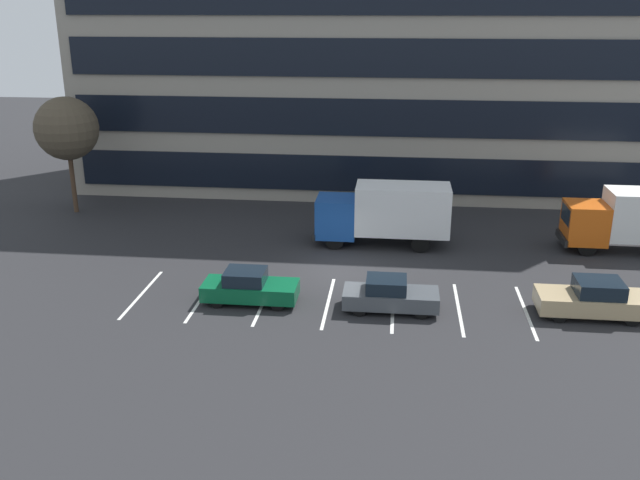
% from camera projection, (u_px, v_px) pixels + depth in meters
% --- Properties ---
extents(ground_plane, '(120.00, 120.00, 0.00)m').
position_uv_depth(ground_plane, '(336.00, 272.00, 33.48)').
color(ground_plane, '#262628').
extents(office_building, '(37.52, 11.89, 21.60)m').
position_uv_depth(office_building, '(361.00, 27.00, 46.83)').
color(office_building, gray).
rests_on(office_building, ground_plane).
extents(lot_markings, '(16.94, 5.40, 0.01)m').
position_uv_depth(lot_markings, '(328.00, 302.00, 30.02)').
color(lot_markings, silver).
rests_on(lot_markings, ground_plane).
extents(box_truck_blue, '(7.16, 2.37, 3.32)m').
position_uv_depth(box_truck_blue, '(385.00, 212.00, 36.58)').
color(box_truck_blue, '#194799').
rests_on(box_truck_blue, ground_plane).
extents(box_truck_orange, '(7.02, 2.32, 3.25)m').
position_uv_depth(box_truck_orange, '(637.00, 218.00, 35.63)').
color(box_truck_orange, '#D85914').
rests_on(box_truck_orange, ground_plane).
extents(sedan_charcoal, '(4.01, 1.68, 1.44)m').
position_uv_depth(sedan_charcoal, '(390.00, 295.00, 29.10)').
color(sedan_charcoal, '#474C51').
rests_on(sedan_charcoal, ground_plane).
extents(sedan_tan, '(4.42, 1.85, 1.58)m').
position_uv_depth(sedan_tan, '(593.00, 299.00, 28.54)').
color(sedan_tan, tan).
rests_on(sedan_tan, ground_plane).
extents(sedan_forest, '(4.10, 1.72, 1.47)m').
position_uv_depth(sedan_forest, '(249.00, 287.00, 29.87)').
color(sedan_forest, '#0C5933').
rests_on(sedan_forest, ground_plane).
extents(bare_tree, '(3.79, 3.79, 7.10)m').
position_uv_depth(bare_tree, '(67.00, 129.00, 41.37)').
color(bare_tree, '#473323').
rests_on(bare_tree, ground_plane).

